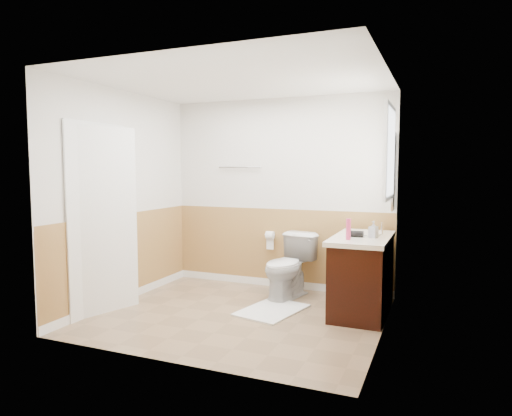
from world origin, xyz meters
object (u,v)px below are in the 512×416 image
at_px(vanity_cabinet, 362,277).
at_px(lotion_bottle, 348,229).
at_px(bath_mat, 272,310).
at_px(soap_dispenser, 373,229).
at_px(toilet, 288,266).

bearing_deg(vanity_cabinet, lotion_bottle, -107.31).
distance_m(bath_mat, soap_dispenser, 1.43).
bearing_deg(bath_mat, toilet, 90.00).
bearing_deg(vanity_cabinet, soap_dispenser, -34.69).
bearing_deg(toilet, vanity_cabinet, -0.75).
relative_size(toilet, soap_dispenser, 4.37).
relative_size(bath_mat, soap_dispenser, 4.46).
xyz_separation_m(toilet, bath_mat, (0.00, -0.57, -0.38)).
bearing_deg(lotion_bottle, toilet, 146.59).
distance_m(lotion_bottle, soap_dispenser, 0.32).
height_order(bath_mat, lotion_bottle, lotion_bottle).
relative_size(toilet, bath_mat, 0.98).
bearing_deg(bath_mat, lotion_bottle, 1.36).
height_order(toilet, lotion_bottle, lotion_bottle).
bearing_deg(vanity_cabinet, bath_mat, -159.91).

